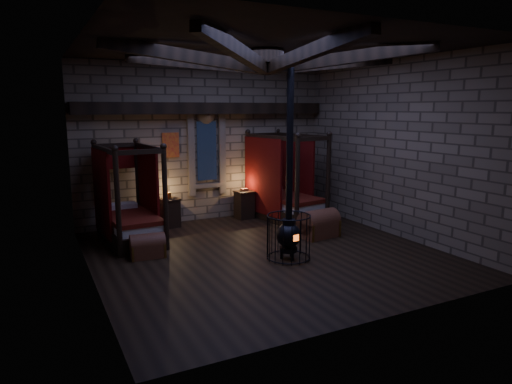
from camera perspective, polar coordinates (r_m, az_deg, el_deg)
name	(u,v)px	position (r m, az deg, el deg)	size (l,w,h in m)	color
room	(264,73)	(9.45, 1.02, 14.64)	(7.02, 7.02, 4.29)	black
bed_left	(129,218)	(10.96, -15.56, -3.15)	(1.27, 2.20, 2.22)	black
bed_right	(284,199)	(12.68, 3.51, -0.82)	(1.53, 2.41, 2.35)	black
trunk_left	(148,246)	(9.77, -13.40, -6.64)	(0.74, 0.51, 0.51)	brown
trunk_right	(319,225)	(11.06, 7.86, -4.06)	(1.00, 0.71, 0.68)	brown
nightstand_left	(170,212)	(12.06, -10.70, -2.52)	(0.53, 0.52, 0.91)	black
nightstand_right	(244,204)	(12.77, -1.49, -1.56)	(0.52, 0.50, 0.85)	black
stove	(289,231)	(9.34, 4.10, -4.92)	(0.90, 0.90, 4.05)	black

